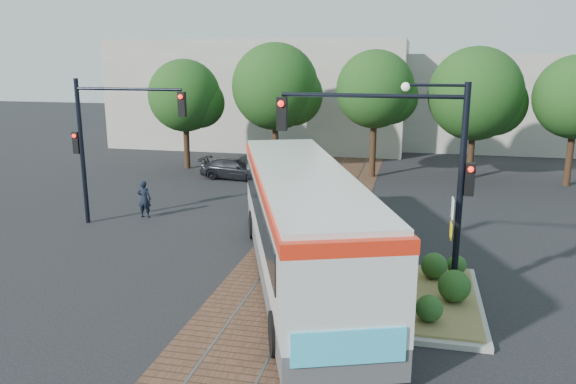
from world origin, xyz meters
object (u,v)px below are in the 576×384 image
(city_bus, at_px, (302,218))
(parked_car, at_px, (235,169))
(signal_pole_main, at_px, (416,158))
(officer, at_px, (144,199))
(traffic_island, at_px, (443,292))
(signal_pole_left, at_px, (105,132))

(city_bus, relative_size, parked_car, 3.24)
(signal_pole_main, distance_m, parked_car, 17.96)
(officer, bearing_deg, traffic_island, 151.21)
(signal_pole_left, distance_m, officer, 3.41)
(signal_pole_main, bearing_deg, officer, 151.87)
(traffic_island, height_order, signal_pole_left, signal_pole_left)
(signal_pole_main, bearing_deg, city_bus, 164.23)
(city_bus, xyz_separation_m, parked_car, (-6.61, 13.56, -1.36))
(parked_car, bearing_deg, city_bus, -148.45)
(signal_pole_main, relative_size, signal_pole_left, 1.00)
(city_bus, xyz_separation_m, signal_pole_left, (-8.88, 3.86, 1.92))
(traffic_island, relative_size, officer, 3.18)
(traffic_island, xyz_separation_m, signal_pole_left, (-13.19, 4.89, 3.54))
(signal_pole_left, bearing_deg, signal_pole_main, -21.45)
(traffic_island, bearing_deg, officer, 153.42)
(city_bus, distance_m, signal_pole_left, 9.87)
(city_bus, bearing_deg, parked_car, 96.29)
(traffic_island, height_order, signal_pole_main, signal_pole_main)
(officer, xyz_separation_m, parked_car, (1.40, 8.43, -0.23))
(signal_pole_main, xyz_separation_m, officer, (-11.36, 6.08, -3.34))
(city_bus, height_order, traffic_island, city_bus)
(city_bus, relative_size, signal_pole_main, 2.20)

